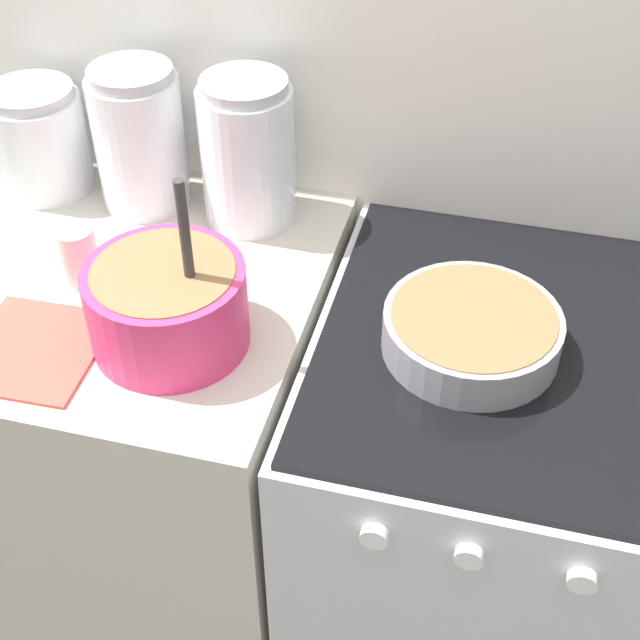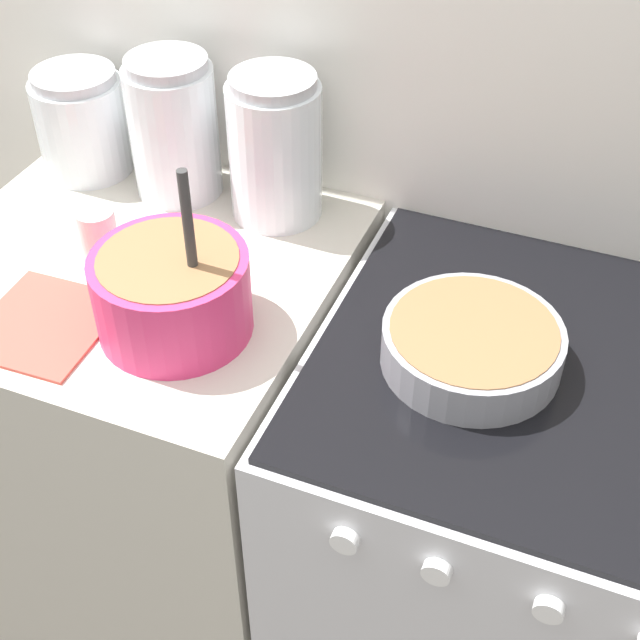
% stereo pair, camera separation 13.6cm
% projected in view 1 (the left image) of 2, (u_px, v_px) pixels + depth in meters
% --- Properties ---
extents(wall_back, '(4.51, 0.05, 2.40)m').
position_uv_depth(wall_back, '(364.00, 52.00, 1.54)').
color(wall_back, white).
rests_on(wall_back, ground_plane).
extents(countertop_cabinet, '(0.70, 0.68, 0.92)m').
position_uv_depth(countertop_cabinet, '(146.00, 452.00, 1.82)').
color(countertop_cabinet, beige).
rests_on(countertop_cabinet, ground_plane).
extents(stove, '(0.74, 0.70, 0.92)m').
position_uv_depth(stove, '(509.00, 527.00, 1.69)').
color(stove, silver).
rests_on(stove, ground_plane).
extents(mixing_bowl, '(0.25, 0.25, 0.30)m').
position_uv_depth(mixing_bowl, '(167.00, 302.00, 1.35)').
color(mixing_bowl, '#E0336B').
rests_on(mixing_bowl, countertop_cabinet).
extents(baking_pan, '(0.27, 0.27, 0.07)m').
position_uv_depth(baking_pan, '(472.00, 331.00, 1.36)').
color(baking_pan, gray).
rests_on(baking_pan, stove).
extents(storage_jar_left, '(0.18, 0.18, 0.20)m').
position_uv_depth(storage_jar_left, '(42.00, 146.00, 1.68)').
color(storage_jar_left, silver).
rests_on(storage_jar_left, countertop_cabinet).
extents(storage_jar_middle, '(0.16, 0.16, 0.27)m').
position_uv_depth(storage_jar_middle, '(141.00, 147.00, 1.62)').
color(storage_jar_middle, silver).
rests_on(storage_jar_middle, countertop_cabinet).
extents(storage_jar_right, '(0.17, 0.17, 0.27)m').
position_uv_depth(storage_jar_right, '(248.00, 161.00, 1.58)').
color(storage_jar_right, silver).
rests_on(storage_jar_right, countertop_cabinet).
extents(tin_can, '(0.07, 0.07, 0.10)m').
position_uv_depth(tin_can, '(78.00, 255.00, 1.48)').
color(tin_can, silver).
rests_on(tin_can, countertop_cabinet).
extents(recipe_page, '(0.21, 0.22, 0.01)m').
position_uv_depth(recipe_page, '(34.00, 349.00, 1.38)').
color(recipe_page, '#CC4C3F').
rests_on(recipe_page, countertop_cabinet).
extents(measuring_spoon, '(0.12, 0.04, 0.04)m').
position_uv_depth(measuring_spoon, '(209.00, 362.00, 1.34)').
color(measuring_spoon, '#333338').
rests_on(measuring_spoon, countertop_cabinet).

